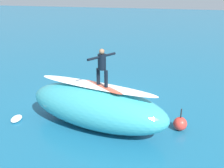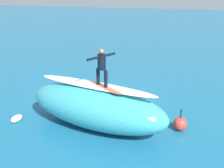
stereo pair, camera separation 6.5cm
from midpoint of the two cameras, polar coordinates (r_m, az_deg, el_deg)
ground_plane at (r=14.00m, az=-2.96°, el=-3.88°), size 120.00×120.00×0.00m
wave_crest at (r=11.32m, az=-3.35°, el=-4.89°), size 6.74×3.61×1.86m
wave_foam_lip at (r=10.94m, az=-3.46°, el=-0.30°), size 5.48×1.96×0.08m
surfboard_riding at (r=10.79m, az=-1.99°, el=-0.57°), size 2.19×1.54×0.09m
surfer_riding at (r=10.49m, az=-2.06°, el=4.18°), size 0.81×1.29×1.52m
surfboard_paddling at (r=14.59m, az=1.73°, el=-2.61°), size 2.22×1.76×0.10m
surfer_paddling at (r=14.49m, az=1.29°, el=-2.05°), size 1.40×1.05×0.28m
buoy_marker at (r=11.65m, az=14.56°, el=-8.29°), size 0.58×0.58×0.98m
foam_patch_near at (r=16.59m, az=-10.42°, el=-0.01°), size 0.70×0.72×0.12m
foam_patch_mid at (r=12.90m, az=-19.71°, el=-6.97°), size 0.55×0.78×0.18m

